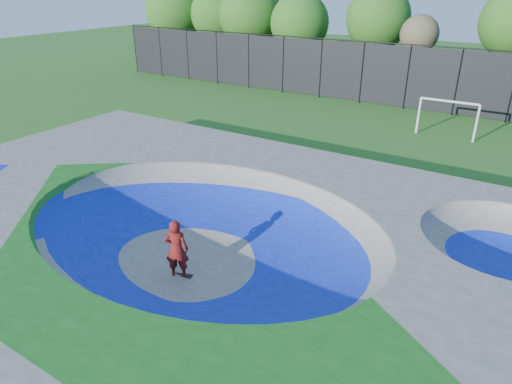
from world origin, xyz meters
TOP-DOWN VIEW (x-y plane):
  - ground at (0.00, 0.00)m, footprint 120.00×120.00m
  - skate_deck at (0.00, 0.00)m, footprint 22.00×14.00m
  - skater at (-0.13, -0.97)m, footprint 0.79×0.69m
  - skateboard at (-0.13, -0.97)m, footprint 0.81×0.47m
  - soccer_goal at (3.52, 16.20)m, footprint 3.02×0.12m
  - fence at (0.00, 21.00)m, footprint 48.09×0.09m
  - treeline at (-3.66, 26.12)m, footprint 51.65×6.62m

SIDE VIEW (x-z plane):
  - ground at x=0.00m, z-range 0.00..0.00m
  - skateboard at x=-0.13m, z-range 0.00..0.05m
  - skate_deck at x=0.00m, z-range 0.00..1.50m
  - skater at x=-0.13m, z-range 0.00..1.81m
  - soccer_goal at x=3.52m, z-range 0.38..2.38m
  - fence at x=0.00m, z-range 0.08..4.12m
  - treeline at x=-3.66m, z-range 0.82..8.97m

